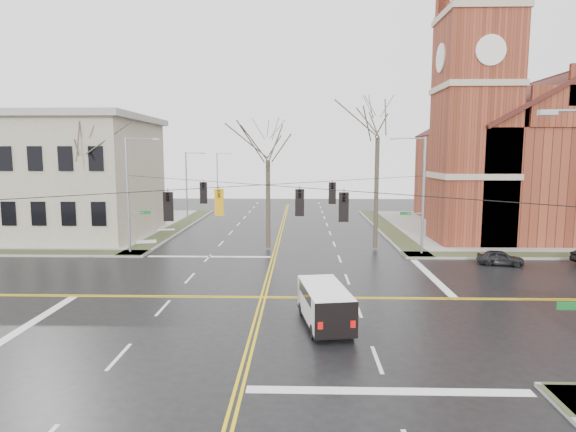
{
  "coord_description": "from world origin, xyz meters",
  "views": [
    {
      "loc": [
        2.06,
        -25.68,
        7.8
      ],
      "look_at": [
        1.21,
        6.0,
        3.76
      ],
      "focal_mm": 30.0,
      "sensor_mm": 36.0,
      "label": 1
    }
  ],
  "objects_px": {
    "streetlight_north_a": "(188,185)",
    "cargo_van": "(324,302)",
    "church": "(522,149)",
    "streetlight_north_b": "(218,177)",
    "parked_car_a": "(500,258)",
    "tree_nw_near": "(268,154)",
    "tree_ne": "(378,130)",
    "signal_pole_ne": "(421,192)",
    "tree_nw_far": "(91,151)",
    "signal_pole_nw": "(130,191)"
  },
  "relations": [
    {
      "from": "signal_pole_ne",
      "to": "parked_car_a",
      "type": "height_order",
      "value": "signal_pole_ne"
    },
    {
      "from": "cargo_van",
      "to": "tree_ne",
      "type": "distance_m",
      "value": 20.58
    },
    {
      "from": "church",
      "to": "cargo_van",
      "type": "height_order",
      "value": "church"
    },
    {
      "from": "tree_nw_near",
      "to": "signal_pole_ne",
      "type": "bearing_deg",
      "value": -9.77
    },
    {
      "from": "streetlight_north_a",
      "to": "tree_nw_far",
      "type": "height_order",
      "value": "tree_nw_far"
    },
    {
      "from": "church",
      "to": "signal_pole_nw",
      "type": "distance_m",
      "value": 38.61
    },
    {
      "from": "streetlight_north_b",
      "to": "signal_pole_nw",
      "type": "bearing_deg",
      "value": -91.05
    },
    {
      "from": "church",
      "to": "tree_nw_far",
      "type": "relative_size",
      "value": 2.46
    },
    {
      "from": "signal_pole_nw",
      "to": "parked_car_a",
      "type": "height_order",
      "value": "signal_pole_nw"
    },
    {
      "from": "church",
      "to": "tree_nw_near",
      "type": "height_order",
      "value": "church"
    },
    {
      "from": "church",
      "to": "cargo_van",
      "type": "distance_m",
      "value": 36.85
    },
    {
      "from": "parked_car_a",
      "to": "tree_nw_near",
      "type": "height_order",
      "value": "tree_nw_near"
    },
    {
      "from": "signal_pole_nw",
      "to": "streetlight_north_a",
      "type": "bearing_deg",
      "value": 87.68
    },
    {
      "from": "parked_car_a",
      "to": "church",
      "type": "bearing_deg",
      "value": -13.72
    },
    {
      "from": "cargo_van",
      "to": "tree_nw_far",
      "type": "distance_m",
      "value": 26.38
    },
    {
      "from": "signal_pole_ne",
      "to": "tree_nw_near",
      "type": "distance_m",
      "value": 12.47
    },
    {
      "from": "church",
      "to": "streetlight_north_b",
      "type": "height_order",
      "value": "church"
    },
    {
      "from": "tree_nw_far",
      "to": "tree_nw_near",
      "type": "xyz_separation_m",
      "value": [
        14.52,
        0.01,
        -0.24
      ]
    },
    {
      "from": "streetlight_north_a",
      "to": "cargo_van",
      "type": "relative_size",
      "value": 1.61
    },
    {
      "from": "signal_pole_nw",
      "to": "signal_pole_ne",
      "type": "bearing_deg",
      "value": 0.0
    },
    {
      "from": "signal_pole_nw",
      "to": "tree_nw_far",
      "type": "relative_size",
      "value": 0.81
    },
    {
      "from": "signal_pole_ne",
      "to": "streetlight_north_a",
      "type": "distance_m",
      "value": 27.48
    },
    {
      "from": "streetlight_north_a",
      "to": "tree_ne",
      "type": "relative_size",
      "value": 0.59
    },
    {
      "from": "signal_pole_nw",
      "to": "streetlight_north_a",
      "type": "xyz_separation_m",
      "value": [
        0.67,
        16.5,
        -0.48
      ]
    },
    {
      "from": "streetlight_north_b",
      "to": "tree_nw_near",
      "type": "distance_m",
      "value": 36.03
    },
    {
      "from": "church",
      "to": "tree_ne",
      "type": "xyz_separation_m",
      "value": [
        -16.52,
        -10.98,
        1.35
      ]
    },
    {
      "from": "church",
      "to": "streetlight_north_a",
      "type": "xyz_separation_m",
      "value": [
        -35.42,
        3.22,
        -3.97
      ]
    },
    {
      "from": "cargo_van",
      "to": "signal_pole_ne",
      "type": "bearing_deg",
      "value": 53.26
    },
    {
      "from": "parked_car_a",
      "to": "tree_nw_far",
      "type": "xyz_separation_m",
      "value": [
        -31.42,
        5.3,
        7.56
      ]
    },
    {
      "from": "cargo_van",
      "to": "streetlight_north_b",
      "type": "bearing_deg",
      "value": 95.72
    },
    {
      "from": "signal_pole_nw",
      "to": "tree_ne",
      "type": "bearing_deg",
      "value": 6.71
    },
    {
      "from": "tree_nw_near",
      "to": "tree_nw_far",
      "type": "bearing_deg",
      "value": -179.94
    },
    {
      "from": "streetlight_north_b",
      "to": "parked_car_a",
      "type": "height_order",
      "value": "streetlight_north_b"
    },
    {
      "from": "parked_car_a",
      "to": "tree_nw_far",
      "type": "relative_size",
      "value": 0.28
    },
    {
      "from": "streetlight_north_a",
      "to": "streetlight_north_b",
      "type": "xyz_separation_m",
      "value": [
        0.0,
        20.0,
        0.0
      ]
    },
    {
      "from": "tree_nw_near",
      "to": "parked_car_a",
      "type": "bearing_deg",
      "value": -17.45
    },
    {
      "from": "streetlight_north_a",
      "to": "tree_ne",
      "type": "distance_m",
      "value": 24.23
    },
    {
      "from": "tree_nw_far",
      "to": "tree_ne",
      "type": "bearing_deg",
      "value": 0.64
    },
    {
      "from": "streetlight_north_a",
      "to": "parked_car_a",
      "type": "relative_size",
      "value": 2.56
    },
    {
      "from": "tree_ne",
      "to": "parked_car_a",
      "type": "bearing_deg",
      "value": -34.71
    },
    {
      "from": "church",
      "to": "parked_car_a",
      "type": "distance_m",
      "value": 20.2
    },
    {
      "from": "cargo_van",
      "to": "parked_car_a",
      "type": "bearing_deg",
      "value": 34.21
    },
    {
      "from": "signal_pole_nw",
      "to": "tree_nw_far",
      "type": "distance_m",
      "value": 5.36
    },
    {
      "from": "streetlight_north_a",
      "to": "cargo_van",
      "type": "bearing_deg",
      "value": -66.76
    },
    {
      "from": "streetlight_north_a",
      "to": "parked_car_a",
      "type": "height_order",
      "value": "streetlight_north_a"
    },
    {
      "from": "streetlight_north_a",
      "to": "tree_nw_far",
      "type": "relative_size",
      "value": 0.72
    },
    {
      "from": "signal_pole_nw",
      "to": "streetlight_north_b",
      "type": "distance_m",
      "value": 36.51
    },
    {
      "from": "signal_pole_nw",
      "to": "church",
      "type": "bearing_deg",
      "value": 20.21
    },
    {
      "from": "streetlight_north_b",
      "to": "tree_ne",
      "type": "bearing_deg",
      "value": -61.07
    },
    {
      "from": "streetlight_north_b",
      "to": "cargo_van",
      "type": "relative_size",
      "value": 1.61
    }
  ]
}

